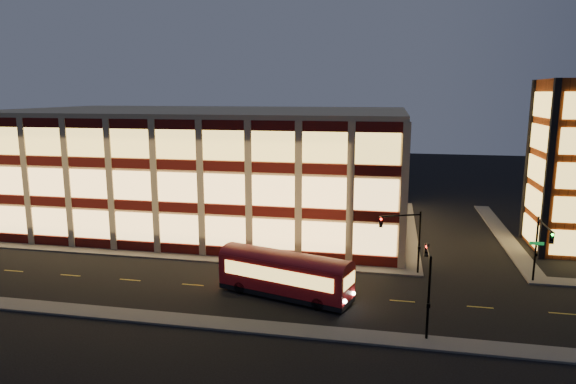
# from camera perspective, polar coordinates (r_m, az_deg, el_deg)

# --- Properties ---
(ground) EXTENTS (200.00, 200.00, 0.00)m
(ground) POSITION_cam_1_polar(r_m,az_deg,el_deg) (53.23, -12.14, -7.45)
(ground) COLOR black
(ground) RESTS_ON ground
(sidewalk_office_south) EXTENTS (54.00, 2.00, 0.15)m
(sidewalk_office_south) POSITION_cam_1_polar(r_m,az_deg,el_deg) (55.29, -14.60, -6.78)
(sidewalk_office_south) COLOR #514F4C
(sidewalk_office_south) RESTS_ON ground
(sidewalk_office_east) EXTENTS (2.00, 30.00, 0.15)m
(sidewalk_office_east) POSITION_cam_1_polar(r_m,az_deg,el_deg) (65.31, 13.15, -3.98)
(sidewalk_office_east) COLOR #514F4C
(sidewalk_office_east) RESTS_ON ground
(sidewalk_tower_west) EXTENTS (2.00, 30.00, 0.15)m
(sidewalk_tower_west) POSITION_cam_1_polar(r_m,az_deg,el_deg) (66.61, 22.67, -4.26)
(sidewalk_tower_west) COLOR #514F4C
(sidewalk_tower_west) RESTS_ON ground
(sidewalk_near) EXTENTS (100.00, 2.00, 0.15)m
(sidewalk_near) POSITION_cam_1_polar(r_m,az_deg,el_deg) (42.43, -19.31, -12.60)
(sidewalk_near) COLOR #514F4C
(sidewalk_near) RESTS_ON ground
(office_building) EXTENTS (50.45, 30.45, 14.50)m
(office_building) POSITION_cam_1_polar(r_m,az_deg,el_deg) (67.98, -8.97, 2.93)
(office_building) COLOR tan
(office_building) RESTS_ON ground
(traffic_signal_far) EXTENTS (3.79, 1.87, 6.00)m
(traffic_signal_far) POSITION_cam_1_polar(r_m,az_deg,el_deg) (48.05, 12.92, -4.37)
(traffic_signal_far) COLOR black
(traffic_signal_far) RESTS_ON ground
(traffic_signal_right) EXTENTS (1.20, 4.37, 6.00)m
(traffic_signal_right) POSITION_cam_1_polar(r_m,az_deg,el_deg) (48.91, 26.32, -5.00)
(traffic_signal_right) COLOR black
(traffic_signal_right) RESTS_ON ground
(traffic_signal_near) EXTENTS (0.32, 4.45, 6.00)m
(traffic_signal_near) POSITION_cam_1_polar(r_m,az_deg,el_deg) (37.36, 15.29, -8.93)
(traffic_signal_near) COLOR black
(traffic_signal_near) RESTS_ON ground
(trolley_bus) EXTENTS (11.60, 5.93, 3.82)m
(trolley_bus) POSITION_cam_1_polar(r_m,az_deg,el_deg) (42.68, -0.35, -8.87)
(trolley_bus) COLOR maroon
(trolley_bus) RESTS_ON ground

